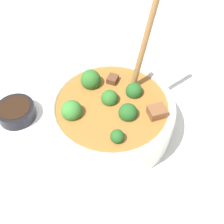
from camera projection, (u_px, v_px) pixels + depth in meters
ground_plane at (112, 127)px, 0.62m from camera, size 4.00×4.00×0.00m
stew_bowl at (112, 113)px, 0.58m from camera, size 0.26×0.26×0.27m
condiment_bowl at (16, 111)px, 0.63m from camera, size 0.09×0.09×0.03m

